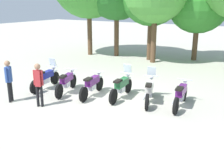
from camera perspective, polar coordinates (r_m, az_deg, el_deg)
ground_plane at (r=11.22m, az=-1.34°, el=-5.02°), size 80.00×80.00×0.00m
motorcycle_0 at (r=12.58m, az=-14.54°, el=-0.74°), size 0.63×2.18×1.37m
motorcycle_1 at (r=11.81m, az=-10.11°, el=-1.62°), size 0.85×2.12×0.99m
motorcycle_2 at (r=11.27m, az=-4.43°, el=-2.26°), size 0.62×2.18×0.99m
motorcycle_3 at (r=10.99m, az=2.15°, el=-2.62°), size 0.62×2.19×1.37m
motorcycle_4 at (r=10.60m, az=8.32°, el=-3.47°), size 0.85×2.12×1.37m
motorcycle_5 at (r=10.41m, az=15.07°, el=-4.32°), size 0.62×2.19×0.99m
person_0 at (r=10.29m, az=-16.04°, el=-1.53°), size 0.40×0.30×1.75m
person_1 at (r=11.21m, az=-22.01°, el=-0.69°), size 0.31×0.40×1.74m
tree_4 at (r=18.99m, az=18.75°, el=15.03°), size 4.25×4.25×6.15m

